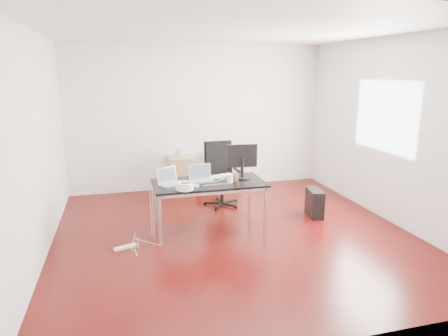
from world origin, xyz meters
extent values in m
plane|color=#370706|center=(0.00, 0.00, 0.00)|extent=(5.00, 5.00, 0.00)
plane|color=silver|center=(0.00, 0.00, 2.80)|extent=(5.00, 5.00, 0.00)
plane|color=silver|center=(0.00, 2.50, 1.40)|extent=(5.00, 0.00, 5.00)
plane|color=silver|center=(0.00, -2.50, 1.40)|extent=(5.00, 0.00, 5.00)
plane|color=silver|center=(-2.50, 0.00, 1.40)|extent=(0.00, 5.00, 5.00)
plane|color=silver|center=(2.50, 0.00, 1.40)|extent=(0.00, 5.00, 5.00)
plane|color=white|center=(2.48, 0.20, 1.60)|extent=(0.00, 1.50, 1.50)
cube|color=black|center=(-0.30, 0.25, 0.71)|extent=(1.60, 0.80, 0.03)
cube|color=silver|center=(-1.05, -0.10, 0.35)|extent=(0.04, 0.04, 0.70)
cube|color=silver|center=(-1.05, 0.60, 0.35)|extent=(0.04, 0.04, 0.70)
cube|color=silver|center=(0.45, -0.10, 0.35)|extent=(0.04, 0.04, 0.70)
cube|color=silver|center=(0.45, 0.60, 0.35)|extent=(0.04, 0.04, 0.70)
cylinder|color=black|center=(0.15, 1.27, 0.23)|extent=(0.06, 0.06, 0.47)
cube|color=black|center=(0.15, 1.27, 0.50)|extent=(0.49, 0.47, 0.06)
cube|color=black|center=(0.15, 1.49, 0.81)|extent=(0.46, 0.11, 0.55)
cube|color=tan|center=(-0.40, 2.23, 0.35)|extent=(0.50, 0.50, 0.70)
cube|color=tan|center=(0.50, 2.23, 0.35)|extent=(0.50, 0.50, 0.70)
cube|color=black|center=(1.47, 0.39, 0.22)|extent=(0.28, 0.48, 0.44)
cylinder|color=black|center=(-0.08, 2.06, 0.14)|extent=(0.29, 0.29, 0.28)
cube|color=white|center=(-1.53, -0.10, 0.02)|extent=(0.30, 0.16, 0.04)
cube|color=silver|center=(-0.84, 0.24, 0.74)|extent=(0.40, 0.36, 0.01)
cube|color=silver|center=(-0.89, 0.34, 0.85)|extent=(0.31, 0.20, 0.22)
cube|color=#475166|center=(-0.89, 0.33, 0.85)|extent=(0.27, 0.17, 0.18)
cube|color=silver|center=(-0.40, 0.31, 0.74)|extent=(0.34, 0.24, 0.01)
cube|color=silver|center=(-0.40, 0.42, 0.85)|extent=(0.33, 0.06, 0.22)
cube|color=#475166|center=(-0.40, 0.42, 0.85)|extent=(0.29, 0.05, 0.18)
cylinder|color=black|center=(0.22, 0.33, 0.74)|extent=(0.26, 0.26, 0.02)
cylinder|color=black|center=(0.22, 0.33, 0.90)|extent=(0.05, 0.05, 0.30)
cube|color=black|center=(0.22, 0.35, 1.07)|extent=(0.45, 0.09, 0.34)
cube|color=#475166|center=(0.22, 0.37, 1.07)|extent=(0.40, 0.04, 0.29)
cube|color=white|center=(-0.08, 0.49, 0.74)|extent=(0.46, 0.27, 0.02)
cylinder|color=white|center=(-0.02, 0.15, 0.79)|extent=(0.09, 0.09, 0.12)
cylinder|color=brown|center=(0.08, 0.22, 0.78)|extent=(0.09, 0.09, 0.10)
torus|color=white|center=(-0.70, -0.06, 0.75)|extent=(0.24, 0.24, 0.04)
torus|color=white|center=(-0.70, -0.06, 0.78)|extent=(0.23, 0.23, 0.04)
torus|color=white|center=(-0.70, -0.06, 0.82)|extent=(0.22, 0.22, 0.04)
cube|color=white|center=(-0.53, 0.06, 0.74)|extent=(0.09, 0.09, 0.03)
cube|color=#9E9E9E|center=(-0.46, 2.16, 0.79)|extent=(0.10, 0.09, 0.18)
cube|color=black|center=(0.44, 2.24, 0.74)|extent=(0.33, 0.28, 0.09)
camera|label=1|loc=(-1.51, -5.16, 2.29)|focal=32.00mm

